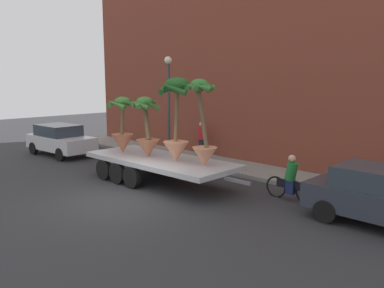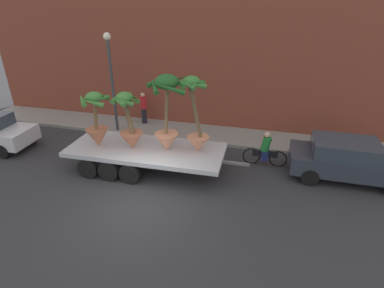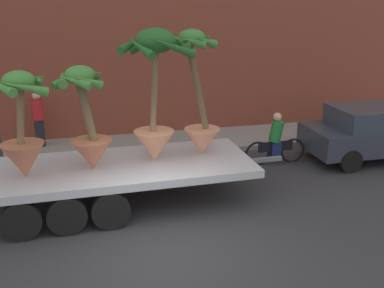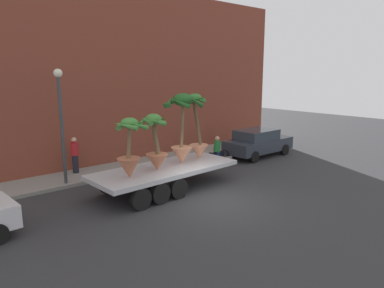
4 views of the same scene
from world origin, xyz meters
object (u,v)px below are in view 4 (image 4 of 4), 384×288
object	(u,v)px
potted_palm_front	(156,146)
pedestrian_near_gate	(75,154)
potted_palm_extra	(197,130)
street_lamp	(61,112)
cyclist	(217,152)
potted_palm_middle	(183,128)
parked_car	(258,142)
potted_palm_rear	(129,152)
flatbed_trailer	(160,173)

from	to	relation	value
potted_palm_front	pedestrian_near_gate	xyz separation A→B (m)	(-1.43, 4.57, -0.95)
potted_palm_extra	pedestrian_near_gate	bearing A→B (deg)	133.50
potted_palm_front	pedestrian_near_gate	size ratio (longest dim) A/B	1.34
pedestrian_near_gate	street_lamp	xyz separation A→B (m)	(-0.99, -1.27, 2.19)
potted_palm_extra	street_lamp	world-z (taller)	street_lamp
cyclist	street_lamp	bearing A→B (deg)	168.55
street_lamp	potted_palm_middle	bearing A→B (deg)	-38.70
potted_palm_front	parked_car	bearing A→B (deg)	10.26
potted_palm_rear	street_lamp	bearing A→B (deg)	107.68
potted_palm_front	street_lamp	xyz separation A→B (m)	(-2.42, 3.30, 1.24)
flatbed_trailer	potted_palm_front	bearing A→B (deg)	-154.41
potted_palm_rear	potted_palm_front	distance (m)	1.32
parked_car	flatbed_trailer	bearing A→B (deg)	-170.36
street_lamp	flatbed_trailer	bearing A→B (deg)	-49.30
pedestrian_near_gate	potted_palm_extra	bearing A→B (deg)	-46.50
potted_palm_front	pedestrian_near_gate	bearing A→B (deg)	107.40
potted_palm_rear	cyclist	world-z (taller)	potted_palm_rear
street_lamp	pedestrian_near_gate	bearing A→B (deg)	52.06
potted_palm_rear	flatbed_trailer	bearing A→B (deg)	11.71
potted_palm_middle	potted_palm_extra	distance (m)	1.09
flatbed_trailer	cyclist	world-z (taller)	cyclist
potted_palm_rear	pedestrian_near_gate	world-z (taller)	potted_palm_rear
potted_palm_extra	cyclist	world-z (taller)	potted_palm_extra
potted_palm_extra	cyclist	size ratio (longest dim) A/B	1.60
potted_palm_extra	cyclist	bearing A→B (deg)	27.49
potted_palm_middle	pedestrian_near_gate	bearing A→B (deg)	123.64
cyclist	potted_palm_rear	bearing A→B (deg)	-163.29
parked_car	pedestrian_near_gate	bearing A→B (deg)	162.39
potted_palm_rear	potted_palm_extra	world-z (taller)	potted_palm_extra
parked_car	potted_palm_rear	bearing A→B (deg)	-170.01
potted_palm_extra	street_lamp	xyz separation A→B (m)	(-4.96, 2.92, 0.93)
flatbed_trailer	potted_palm_extra	world-z (taller)	potted_palm_extra
potted_palm_extra	street_lamp	distance (m)	5.83
flatbed_trailer	street_lamp	size ratio (longest dim) A/B	1.51
potted_palm_extra	pedestrian_near_gate	world-z (taller)	potted_palm_extra
potted_palm_extra	pedestrian_near_gate	distance (m)	5.91
potted_palm_rear	cyclist	xyz separation A→B (m)	(6.50, 1.95, -1.28)
potted_palm_front	parked_car	distance (m)	8.48
potted_palm_rear	potted_palm_extra	xyz separation A→B (m)	(3.85, 0.57, 0.36)
potted_palm_front	cyclist	bearing A→B (deg)	18.74
flatbed_trailer	cyclist	size ratio (longest dim) A/B	3.95
potted_palm_rear	pedestrian_near_gate	size ratio (longest dim) A/B	1.32
potted_palm_middle	street_lamp	distance (m)	5.08
potted_palm_middle	cyclist	size ratio (longest dim) A/B	1.63
parked_car	street_lamp	size ratio (longest dim) A/B	0.89
street_lamp	parked_car	bearing A→B (deg)	-9.61
flatbed_trailer	potted_palm_middle	bearing A→B (deg)	0.76
potted_palm_middle	potted_palm_rear	bearing A→B (deg)	-172.93
flatbed_trailer	potted_palm_extra	size ratio (longest dim) A/B	2.47
potted_palm_rear	parked_car	size ratio (longest dim) A/B	0.52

